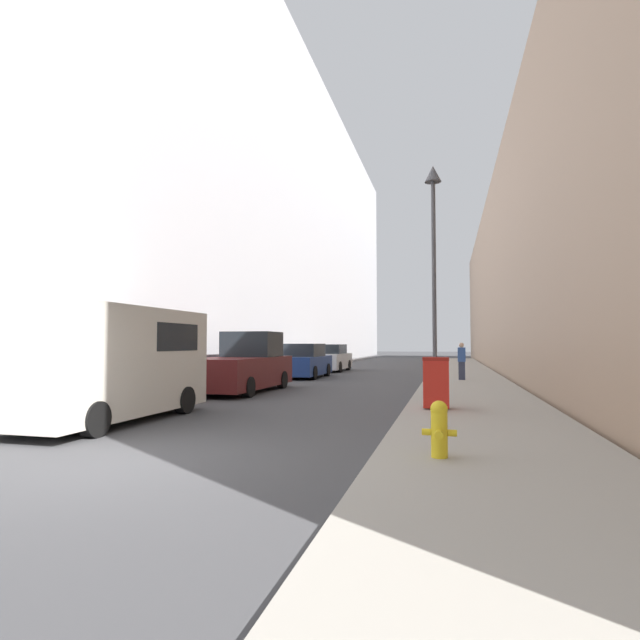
% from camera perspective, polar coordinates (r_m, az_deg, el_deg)
% --- Properties ---
extents(ground_plane, '(200.00, 200.00, 0.00)m').
position_cam_1_polar(ground_plane, '(7.74, -23.47, -14.87)').
color(ground_plane, '#424244').
extents(sidewalk_right, '(3.45, 60.00, 0.14)m').
position_cam_1_polar(sidewalk_right, '(24.04, 16.21, -6.40)').
color(sidewalk_right, '#9E998E').
rests_on(sidewalk_right, ground).
extents(building_left_glass, '(12.00, 60.00, 20.78)m').
position_cam_1_polar(building_left_glass, '(36.26, -10.05, 11.26)').
color(building_left_glass, '#BCBCC1').
rests_on(building_left_glass, ground).
extents(building_right_stone, '(12.00, 60.00, 11.27)m').
position_cam_1_polar(building_right_stone, '(33.33, 29.27, 4.48)').
color(building_right_stone, '#9E7F66').
rests_on(building_right_stone, ground).
extents(fire_hydrant, '(0.46, 0.35, 0.76)m').
position_cam_1_polar(fire_hydrant, '(7.02, 13.47, -11.86)').
color(fire_hydrant, yellow).
rests_on(fire_hydrant, sidewalk_right).
extents(trash_bin, '(0.60, 0.58, 1.21)m').
position_cam_1_polar(trash_bin, '(12.10, 13.14, -6.94)').
color(trash_bin, red).
rests_on(trash_bin, sidewalk_right).
extents(lamppost, '(0.48, 0.48, 6.74)m').
position_cam_1_polar(lamppost, '(15.10, 12.85, 9.34)').
color(lamppost, '#4C4C51').
rests_on(lamppost, sidewalk_right).
extents(white_van, '(1.90, 5.01, 2.43)m').
position_cam_1_polar(white_van, '(11.56, -22.36, -4.14)').
color(white_van, beige).
rests_on(white_van, ground).
extents(pickup_truck, '(2.07, 5.23, 2.09)m').
position_cam_1_polar(pickup_truck, '(17.63, -8.68, -5.27)').
color(pickup_truck, '#561919').
rests_on(pickup_truck, ground).
extents(parked_sedan_near, '(1.87, 4.36, 1.66)m').
position_cam_1_polar(parked_sedan_near, '(24.46, -1.80, -4.82)').
color(parked_sedan_near, navy).
rests_on(parked_sedan_near, ground).
extents(parked_sedan_far, '(1.95, 4.54, 1.62)m').
position_cam_1_polar(parked_sedan_far, '(30.28, 1.14, -4.43)').
color(parked_sedan_far, silver).
rests_on(parked_sedan_far, ground).
extents(pedestrian_on_sidewalk, '(0.32, 0.21, 1.57)m').
position_cam_1_polar(pedestrian_on_sidewalk, '(21.95, 15.89, -4.54)').
color(pedestrian_on_sidewalk, '#2D3347').
rests_on(pedestrian_on_sidewalk, sidewalk_right).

